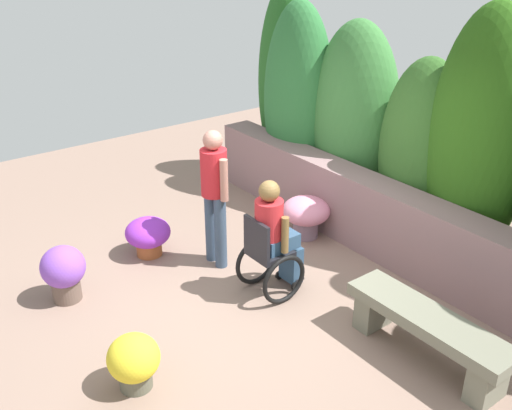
{
  "coord_description": "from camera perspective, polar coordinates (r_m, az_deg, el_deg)",
  "views": [
    {
      "loc": [
        4.18,
        -3.26,
        3.64
      ],
      "look_at": [
        -0.48,
        0.27,
        0.85
      ],
      "focal_mm": 41.18,
      "sensor_mm": 36.0,
      "label": 1
    }
  ],
  "objects": [
    {
      "name": "ground_plane",
      "position": [
        6.42,
        0.7,
        -8.97
      ],
      "size": [
        11.76,
        11.76,
        0.0
      ],
      "primitive_type": "plane",
      "color": "#866C5E"
    },
    {
      "name": "flower_pot_purple_near",
      "position": [
        6.54,
        -18.19,
        -6.14
      ],
      "size": [
        0.47,
        0.47,
        0.63
      ],
      "color": "brown",
      "rests_on": "ground"
    },
    {
      "name": "person_standing_companion",
      "position": [
        6.62,
        -4.06,
        1.51
      ],
      "size": [
        0.49,
        0.3,
        1.65
      ],
      "rotation": [
        0.0,
        0.0,
        0.21
      ],
      "color": "#394C63",
      "rests_on": "ground"
    },
    {
      "name": "flower_pot_small_foreground",
      "position": [
        5.28,
        -11.78,
        -14.63
      ],
      "size": [
        0.46,
        0.46,
        0.52
      ],
      "color": "#585847",
      "rests_on": "ground"
    },
    {
      "name": "flower_pot_red_accent",
      "position": [
        7.49,
        4.88,
        -0.84
      ],
      "size": [
        0.61,
        0.61,
        0.54
      ],
      "color": "gray",
      "rests_on": "ground"
    },
    {
      "name": "flower_pot_terracotta_by_wall",
      "position": [
        7.19,
        -10.45,
        -2.86
      ],
      "size": [
        0.55,
        0.55,
        0.48
      ],
      "color": "#A0532C",
      "rests_on": "ground"
    },
    {
      "name": "stone_retaining_wall",
      "position": [
        7.24,
        11.58,
        -1.15
      ],
      "size": [
        5.83,
        0.43,
        0.91
      ],
      "primitive_type": "cube",
      "color": "gray",
      "rests_on": "ground"
    },
    {
      "name": "hedge_backdrop",
      "position": [
        7.1,
        17.53,
        6.33
      ],
      "size": [
        6.82,
        1.19,
        3.21
      ],
      "color": "#266224",
      "rests_on": "ground"
    },
    {
      "name": "person_in_wheelchair",
      "position": [
        6.21,
        1.65,
        -3.55
      ],
      "size": [
        0.53,
        0.66,
        1.33
      ],
      "rotation": [
        0.0,
        0.0,
        -0.09
      ],
      "color": "black",
      "rests_on": "ground"
    },
    {
      "name": "stone_bench",
      "position": [
        5.64,
        16.32,
        -11.5
      ],
      "size": [
        1.64,
        0.43,
        0.49
      ],
      "rotation": [
        0.0,
        0.0,
        0.15
      ],
      "color": "slate",
      "rests_on": "ground"
    }
  ]
}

